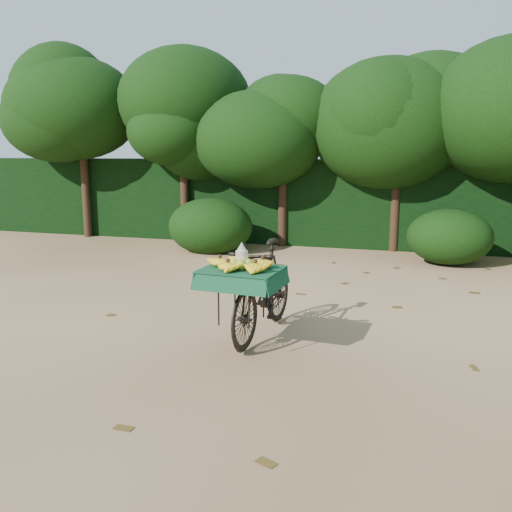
% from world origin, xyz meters
% --- Properties ---
extents(ground, '(80.00, 80.00, 0.00)m').
position_xyz_m(ground, '(0.00, 0.00, 0.00)').
color(ground, tan).
rests_on(ground, ground).
extents(vendor_bicycle, '(0.78, 1.80, 1.04)m').
position_xyz_m(vendor_bicycle, '(-0.56, -0.28, 0.53)').
color(vendor_bicycle, black).
rests_on(vendor_bicycle, ground).
extents(hedge_backdrop, '(26.00, 1.80, 1.80)m').
position_xyz_m(hedge_backdrop, '(0.00, 6.30, 0.90)').
color(hedge_backdrop, black).
rests_on(hedge_backdrop, ground).
extents(tree_row, '(14.50, 2.00, 4.00)m').
position_xyz_m(tree_row, '(-0.65, 5.50, 2.00)').
color(tree_row, black).
rests_on(tree_row, ground).
extents(bush_clumps, '(8.80, 1.70, 0.90)m').
position_xyz_m(bush_clumps, '(0.50, 4.30, 0.45)').
color(bush_clumps, black).
rests_on(bush_clumps, ground).
extents(leaf_litter, '(7.00, 7.30, 0.01)m').
position_xyz_m(leaf_litter, '(0.00, 0.65, 0.01)').
color(leaf_litter, '#513B15').
rests_on(leaf_litter, ground).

